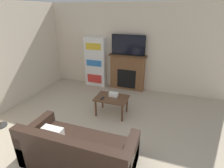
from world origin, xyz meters
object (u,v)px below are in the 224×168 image
fireplace (127,72)px  couch (78,152)px  bookshelf (96,62)px  coffee_table (112,100)px  tv (128,45)px

fireplace → couch: (0.02, -3.34, -0.32)m
couch → fireplace: bearing=90.3°
fireplace → bookshelf: size_ratio=0.73×
coffee_table → bookshelf: bookshelf is taller
tv → couch: tv is taller
fireplace → coffee_table: fireplace is taller
coffee_table → couch: bearing=-90.4°
fireplace → tv: 0.89m
tv → bookshelf: tv is taller
fireplace → bookshelf: 1.15m
tv → bookshelf: (-1.12, -0.00, -0.65)m
tv → coffee_table: tv is taller
fireplace → tv: bearing=-90.0°
coffee_table → bookshelf: 2.04m
couch → coffee_table: couch is taller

